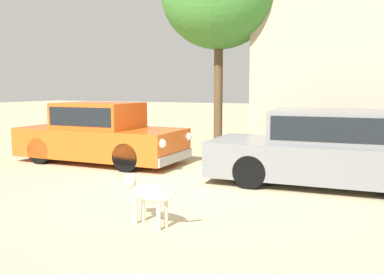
% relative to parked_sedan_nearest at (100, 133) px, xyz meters
% --- Properties ---
extents(ground_plane, '(80.00, 80.00, 0.00)m').
position_rel_parked_sedan_nearest_xyz_m(ground_plane, '(2.92, -1.29, -0.73)').
color(ground_plane, tan).
extents(parked_sedan_nearest, '(4.30, 1.81, 1.49)m').
position_rel_parked_sedan_nearest_xyz_m(parked_sedan_nearest, '(0.00, 0.00, 0.00)').
color(parked_sedan_nearest, '#D15619').
rests_on(parked_sedan_nearest, ground_plane).
extents(parked_sedan_second, '(4.77, 2.03, 1.44)m').
position_rel_parked_sedan_nearest_xyz_m(parked_sedan_second, '(5.49, -0.23, -0.02)').
color(parked_sedan_second, slate).
rests_on(parked_sedan_second, ground_plane).
extents(stray_dog_spotted, '(1.04, 0.37, 0.67)m').
position_rel_parked_sedan_nearest_xyz_m(stray_dog_spotted, '(3.50, -3.66, -0.30)').
color(stray_dog_spotted, beige).
rests_on(stray_dog_spotted, ground_plane).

